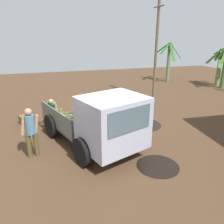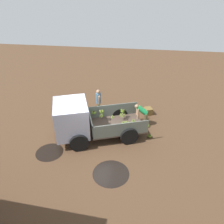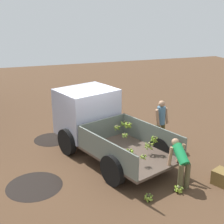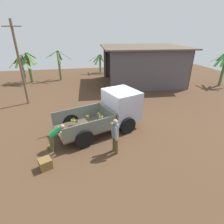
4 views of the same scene
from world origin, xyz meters
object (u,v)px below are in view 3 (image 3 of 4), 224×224
Objects in this scene: person_worker_loading at (181,161)px; banana_bunch_on_ground_1 at (148,197)px; person_foreground_visitor at (161,121)px; banana_bunch_on_ground_0 at (179,189)px; cargo_truck at (93,119)px; wooden_crate_0 at (222,177)px.

banana_bunch_on_ground_1 is (-0.46, 1.19, -0.67)m from person_worker_loading.
banana_bunch_on_ground_1 is at bearing -43.68° from person_foreground_visitor.
person_worker_loading is at bearing -27.47° from person_foreground_visitor.
cargo_truck is at bearing 22.98° from banana_bunch_on_ground_0.
person_worker_loading is 0.79m from banana_bunch_on_ground_0.
person_foreground_visitor is at bearing -31.22° from banana_bunch_on_ground_1.
cargo_truck is at bearing 39.34° from wooden_crate_0.
banana_bunch_on_ground_1 is (-3.66, -0.52, -1.03)m from cargo_truck.
banana_bunch_on_ground_0 is at bearing 89.37° from wooden_crate_0.
cargo_truck is at bearing 27.02° from person_worker_loading.
banana_bunch_on_ground_0 is at bearing -177.20° from cargo_truck.
banana_bunch_on_ground_0 is (-3.54, -1.50, -1.04)m from cargo_truck.
cargo_truck is 18.25× the size of banana_bunch_on_ground_1.
person_foreground_visitor is 1.31× the size of person_worker_loading.
banana_bunch_on_ground_0 is 0.99m from banana_bunch_on_ground_1.
person_worker_loading is (-3.20, -1.71, -0.36)m from cargo_truck.
person_worker_loading is at bearing -172.09° from cargo_truck.
cargo_truck is 2.49m from person_foreground_visitor.
person_foreground_visitor is 2.79m from person_worker_loading.
wooden_crate_0 is at bearing -107.54° from person_worker_loading.
wooden_crate_0 is (-0.02, -1.41, 0.11)m from banana_bunch_on_ground_0.
wooden_crate_0 is (-3.05, -0.49, -0.74)m from person_foreground_visitor.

